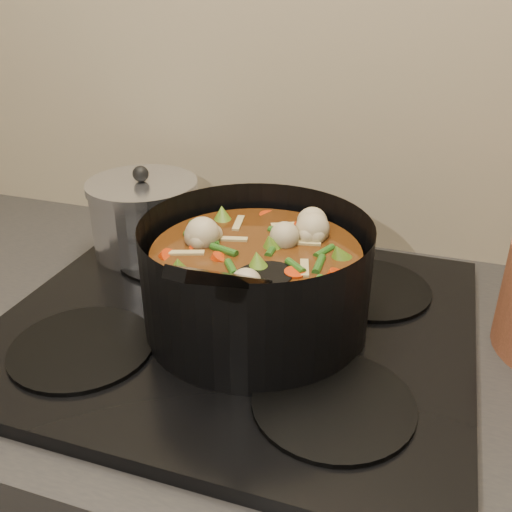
% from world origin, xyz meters
% --- Properties ---
extents(stovetop, '(0.62, 0.54, 0.03)m').
position_xyz_m(stovetop, '(0.00, 1.93, 0.92)').
color(stovetop, black).
rests_on(stovetop, counter).
extents(stockpot, '(0.37, 0.44, 0.22)m').
position_xyz_m(stockpot, '(0.03, 1.92, 1.00)').
color(stockpot, black).
rests_on(stockpot, stovetop).
extents(saucepan, '(0.18, 0.18, 0.15)m').
position_xyz_m(saucepan, '(-0.22, 2.08, 0.99)').
color(saucepan, silver).
rests_on(saucepan, stovetop).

